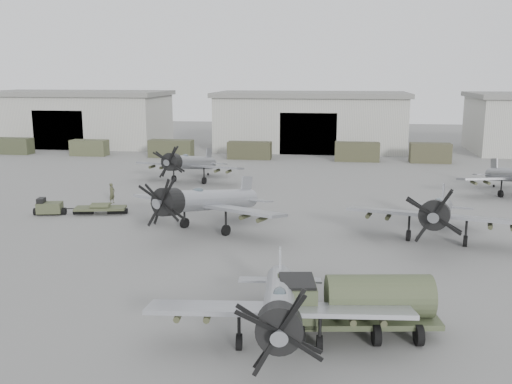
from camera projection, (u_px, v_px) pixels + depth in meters
ground at (248, 306)px, 28.63m from camera, size 220.00×220.00×0.00m
hangar_left at (78, 118)px, 93.07m from camera, size 29.00×14.80×8.70m
hangar_center at (311, 121)px, 87.78m from camera, size 29.00×14.80×8.70m
support_truck_0 at (14, 146)px, 82.74m from camera, size 5.31×2.20×2.31m
support_truck_1 at (89, 148)px, 81.14m from camera, size 5.15×2.20×2.22m
support_truck_2 at (171, 149)px, 79.45m from camera, size 6.10×2.20×2.42m
support_truck_3 at (250, 150)px, 77.91m from camera, size 5.91×2.20×2.34m
support_truck_4 at (357, 152)px, 75.88m from camera, size 5.87×2.20×2.51m
support_truck_5 at (430, 153)px, 74.56m from camera, size 5.21×2.20×2.56m
aircraft_near_1 at (280, 305)px, 23.59m from camera, size 11.32×10.19×4.51m
aircraft_mid_1 at (203, 201)px, 41.64m from camera, size 12.45×11.29×5.11m
aircraft_mid_2 at (438, 212)px, 38.67m from camera, size 12.50×11.26×4.97m
aircraft_far_0 at (188, 163)px, 60.42m from camera, size 12.00×10.80×4.76m
fuel_tanker at (356, 300)px, 25.33m from camera, size 7.37×4.01×2.74m
tug_trailer at (69, 208)px, 47.21m from camera, size 7.30×2.78×1.44m
ground_crew at (112, 193)px, 51.16m from camera, size 0.61×0.77×1.84m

